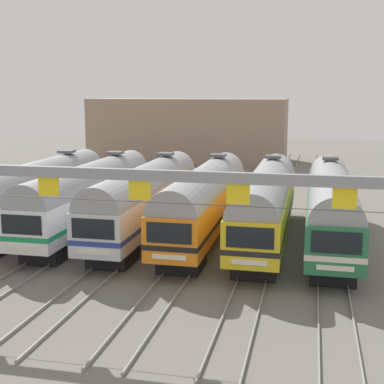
{
  "coord_description": "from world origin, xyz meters",
  "views": [
    {
      "loc": [
        8.72,
        -34.15,
        9.52
      ],
      "look_at": [
        0.3,
        3.81,
        2.38
      ],
      "focal_mm": 51.26,
      "sensor_mm": 36.0,
      "label": 1
    }
  ],
  "objects_px": {
    "commuter_train_yellow": "(266,201)",
    "catenary_gantry": "(94,195)",
    "commuter_train_green": "(331,204)",
    "commuter_train_white": "(90,194)",
    "commuter_train_silver": "(146,196)",
    "commuter_train_orange": "(205,199)",
    "commuter_train_maroon": "(36,192)"
  },
  "relations": [
    {
      "from": "commuter_train_green",
      "to": "catenary_gantry",
      "type": "height_order",
      "value": "catenary_gantry"
    },
    {
      "from": "commuter_train_green",
      "to": "commuter_train_yellow",
      "type": "bearing_deg",
      "value": 180.0
    },
    {
      "from": "commuter_train_white",
      "to": "commuter_train_maroon",
      "type": "bearing_deg",
      "value": 180.0
    },
    {
      "from": "commuter_train_white",
      "to": "commuter_train_yellow",
      "type": "distance_m",
      "value": 11.92
    },
    {
      "from": "commuter_train_maroon",
      "to": "commuter_train_silver",
      "type": "distance_m",
      "value": 7.95
    },
    {
      "from": "commuter_train_yellow",
      "to": "catenary_gantry",
      "type": "xyz_separation_m",
      "value": [
        -5.96,
        -13.5,
        2.65
      ]
    },
    {
      "from": "commuter_train_white",
      "to": "commuter_train_yellow",
      "type": "xyz_separation_m",
      "value": [
        11.92,
        0.0,
        0.0
      ]
    },
    {
      "from": "commuter_train_orange",
      "to": "catenary_gantry",
      "type": "distance_m",
      "value": 13.9
    },
    {
      "from": "commuter_train_orange",
      "to": "commuter_train_yellow",
      "type": "bearing_deg",
      "value": 0.0
    },
    {
      "from": "commuter_train_white",
      "to": "commuter_train_green",
      "type": "relative_size",
      "value": 1.0
    },
    {
      "from": "commuter_train_white",
      "to": "catenary_gantry",
      "type": "distance_m",
      "value": 14.99
    },
    {
      "from": "commuter_train_green",
      "to": "catenary_gantry",
      "type": "xyz_separation_m",
      "value": [
        -9.93,
        -13.5,
        2.65
      ]
    },
    {
      "from": "commuter_train_maroon",
      "to": "commuter_train_silver",
      "type": "bearing_deg",
      "value": 0.0
    },
    {
      "from": "commuter_train_white",
      "to": "catenary_gantry",
      "type": "bearing_deg",
      "value": -66.18
    },
    {
      "from": "commuter_train_maroon",
      "to": "commuter_train_silver",
      "type": "xyz_separation_m",
      "value": [
        7.95,
        0.0,
        0.0
      ]
    },
    {
      "from": "commuter_train_maroon",
      "to": "commuter_train_white",
      "type": "distance_m",
      "value": 3.97
    },
    {
      "from": "commuter_train_green",
      "to": "catenary_gantry",
      "type": "bearing_deg",
      "value": -126.35
    },
    {
      "from": "commuter_train_silver",
      "to": "commuter_train_white",
      "type": "bearing_deg",
      "value": 180.0
    },
    {
      "from": "commuter_train_maroon",
      "to": "commuter_train_white",
      "type": "bearing_deg",
      "value": 0.0
    },
    {
      "from": "commuter_train_white",
      "to": "commuter_train_green",
      "type": "bearing_deg",
      "value": 0.0
    },
    {
      "from": "commuter_train_orange",
      "to": "commuter_train_green",
      "type": "height_order",
      "value": "same"
    },
    {
      "from": "commuter_train_orange",
      "to": "commuter_train_green",
      "type": "bearing_deg",
      "value": 0.0
    },
    {
      "from": "commuter_train_silver",
      "to": "catenary_gantry",
      "type": "distance_m",
      "value": 13.9
    },
    {
      "from": "commuter_train_yellow",
      "to": "catenary_gantry",
      "type": "relative_size",
      "value": 0.72
    },
    {
      "from": "commuter_train_silver",
      "to": "commuter_train_yellow",
      "type": "relative_size",
      "value": 1.0
    },
    {
      "from": "commuter_train_silver",
      "to": "commuter_train_orange",
      "type": "xyz_separation_m",
      "value": [
        3.97,
        0.0,
        0.0
      ]
    },
    {
      "from": "commuter_train_white",
      "to": "commuter_train_yellow",
      "type": "height_order",
      "value": "same"
    },
    {
      "from": "commuter_train_yellow",
      "to": "catenary_gantry",
      "type": "bearing_deg",
      "value": -113.82
    },
    {
      "from": "commuter_train_white",
      "to": "commuter_train_orange",
      "type": "bearing_deg",
      "value": 0.0
    },
    {
      "from": "commuter_train_silver",
      "to": "commuter_train_orange",
      "type": "height_order",
      "value": "same"
    },
    {
      "from": "commuter_train_yellow",
      "to": "commuter_train_green",
      "type": "relative_size",
      "value": 1.0
    },
    {
      "from": "commuter_train_silver",
      "to": "commuter_train_yellow",
      "type": "distance_m",
      "value": 7.95
    }
  ]
}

